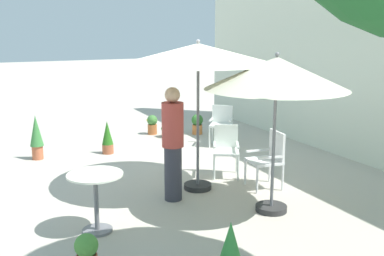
{
  "coord_description": "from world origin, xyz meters",
  "views": [
    {
      "loc": [
        6.77,
        -2.93,
        2.52
      ],
      "look_at": [
        0.0,
        0.31,
        0.88
      ],
      "focal_mm": 43.1,
      "sensor_mm": 36.0,
      "label": 1
    }
  ],
  "objects_px": {
    "patio_chair_1": "(222,122)",
    "potted_plant_3": "(168,124)",
    "patio_umbrella_0": "(198,55)",
    "potted_plant_2": "(107,138)",
    "patio_chair_0": "(269,156)",
    "standing_person": "(173,143)",
    "potted_plant_5": "(36,136)",
    "potted_plant_4": "(87,254)",
    "patio_chair_2": "(226,147)",
    "cafe_table_0": "(96,192)",
    "potted_plant_1": "(152,124)",
    "potted_plant_0": "(197,124)",
    "patio_umbrella_1": "(276,75)"
  },
  "relations": [
    {
      "from": "patio_chair_1",
      "to": "potted_plant_3",
      "type": "relative_size",
      "value": 1.51
    },
    {
      "from": "patio_umbrella_0",
      "to": "potted_plant_2",
      "type": "relative_size",
      "value": 3.52
    },
    {
      "from": "patio_chair_0",
      "to": "standing_person",
      "type": "relative_size",
      "value": 0.54
    },
    {
      "from": "patio_chair_0",
      "to": "patio_chair_1",
      "type": "bearing_deg",
      "value": 166.67
    },
    {
      "from": "patio_chair_1",
      "to": "potted_plant_5",
      "type": "distance_m",
      "value": 3.83
    },
    {
      "from": "patio_chair_0",
      "to": "potted_plant_4",
      "type": "distance_m",
      "value": 3.59
    },
    {
      "from": "patio_chair_2",
      "to": "potted_plant_2",
      "type": "bearing_deg",
      "value": -146.85
    },
    {
      "from": "cafe_table_0",
      "to": "potted_plant_2",
      "type": "height_order",
      "value": "cafe_table_0"
    },
    {
      "from": "patio_chair_2",
      "to": "cafe_table_0",
      "type": "bearing_deg",
      "value": -63.55
    },
    {
      "from": "patio_umbrella_0",
      "to": "potted_plant_2",
      "type": "xyz_separation_m",
      "value": [
        -2.69,
        -0.72,
        -1.78
      ]
    },
    {
      "from": "potted_plant_1",
      "to": "standing_person",
      "type": "relative_size",
      "value": 0.28
    },
    {
      "from": "potted_plant_1",
      "to": "potted_plant_5",
      "type": "xyz_separation_m",
      "value": [
        1.06,
        -2.79,
        0.22
      ]
    },
    {
      "from": "patio_chair_2",
      "to": "potted_plant_1",
      "type": "height_order",
      "value": "patio_chair_2"
    },
    {
      "from": "patio_umbrella_0",
      "to": "potted_plant_5",
      "type": "height_order",
      "value": "patio_umbrella_0"
    },
    {
      "from": "patio_chair_0",
      "to": "potted_plant_5",
      "type": "height_order",
      "value": "patio_chair_0"
    },
    {
      "from": "potted_plant_4",
      "to": "potted_plant_3",
      "type": "bearing_deg",
      "value": 149.49
    },
    {
      "from": "potted_plant_0",
      "to": "potted_plant_3",
      "type": "relative_size",
      "value": 0.85
    },
    {
      "from": "patio_umbrella_0",
      "to": "patio_umbrella_1",
      "type": "height_order",
      "value": "patio_umbrella_0"
    },
    {
      "from": "potted_plant_1",
      "to": "patio_chair_1",
      "type": "bearing_deg",
      "value": 31.09
    },
    {
      "from": "patio_umbrella_0",
      "to": "patio_umbrella_1",
      "type": "xyz_separation_m",
      "value": [
        1.27,
        0.53,
        -0.2
      ]
    },
    {
      "from": "potted_plant_5",
      "to": "patio_chair_1",
      "type": "bearing_deg",
      "value": 81.22
    },
    {
      "from": "potted_plant_0",
      "to": "potted_plant_5",
      "type": "bearing_deg",
      "value": -81.0
    },
    {
      "from": "patio_umbrella_1",
      "to": "potted_plant_4",
      "type": "distance_m",
      "value": 3.26
    },
    {
      "from": "cafe_table_0",
      "to": "standing_person",
      "type": "xyz_separation_m",
      "value": [
        -0.6,
        1.3,
        0.35
      ]
    },
    {
      "from": "potted_plant_0",
      "to": "cafe_table_0",
      "type": "bearing_deg",
      "value": -39.26
    },
    {
      "from": "cafe_table_0",
      "to": "patio_chair_1",
      "type": "bearing_deg",
      "value": 131.62
    },
    {
      "from": "potted_plant_3",
      "to": "patio_chair_1",
      "type": "bearing_deg",
      "value": 32.21
    },
    {
      "from": "potted_plant_5",
      "to": "patio_umbrella_0",
      "type": "bearing_deg",
      "value": 35.89
    },
    {
      "from": "patio_chair_2",
      "to": "potted_plant_5",
      "type": "relative_size",
      "value": 0.99
    },
    {
      "from": "potted_plant_4",
      "to": "patio_chair_1",
      "type": "bearing_deg",
      "value": 136.77
    },
    {
      "from": "patio_umbrella_0",
      "to": "potted_plant_4",
      "type": "bearing_deg",
      "value": -49.63
    },
    {
      "from": "patio_umbrella_0",
      "to": "cafe_table_0",
      "type": "distance_m",
      "value": 2.58
    },
    {
      "from": "potted_plant_2",
      "to": "potted_plant_5",
      "type": "relative_size",
      "value": 0.77
    },
    {
      "from": "cafe_table_0",
      "to": "potted_plant_0",
      "type": "distance_m",
      "value": 5.61
    },
    {
      "from": "patio_chair_1",
      "to": "potted_plant_5",
      "type": "relative_size",
      "value": 0.99
    },
    {
      "from": "patio_umbrella_1",
      "to": "patio_chair_0",
      "type": "relative_size",
      "value": 2.42
    },
    {
      "from": "patio_chair_0",
      "to": "potted_plant_4",
      "type": "xyz_separation_m",
      "value": [
        1.45,
        -3.27,
        -0.28
      ]
    },
    {
      "from": "cafe_table_0",
      "to": "potted_plant_3",
      "type": "distance_m",
      "value": 5.18
    },
    {
      "from": "potted_plant_3",
      "to": "potted_plant_5",
      "type": "relative_size",
      "value": 0.65
    },
    {
      "from": "cafe_table_0",
      "to": "potted_plant_4",
      "type": "bearing_deg",
      "value": -19.61
    },
    {
      "from": "patio_umbrella_0",
      "to": "potted_plant_1",
      "type": "height_order",
      "value": "patio_umbrella_0"
    },
    {
      "from": "patio_umbrella_0",
      "to": "standing_person",
      "type": "xyz_separation_m",
      "value": [
        0.27,
        -0.54,
        -1.24
      ]
    },
    {
      "from": "potted_plant_0",
      "to": "potted_plant_4",
      "type": "height_order",
      "value": "potted_plant_0"
    },
    {
      "from": "patio_chair_2",
      "to": "potted_plant_4",
      "type": "distance_m",
      "value": 3.75
    },
    {
      "from": "patio_umbrella_0",
      "to": "potted_plant_3",
      "type": "xyz_separation_m",
      "value": [
        -3.48,
        0.95,
        -1.8
      ]
    },
    {
      "from": "patio_umbrella_1",
      "to": "patio_chair_2",
      "type": "distance_m",
      "value": 2.21
    },
    {
      "from": "patio_umbrella_1",
      "to": "potted_plant_0",
      "type": "distance_m",
      "value": 5.15
    },
    {
      "from": "patio_umbrella_0",
      "to": "patio_chair_0",
      "type": "bearing_deg",
      "value": 68.63
    },
    {
      "from": "potted_plant_3",
      "to": "standing_person",
      "type": "xyz_separation_m",
      "value": [
        3.75,
        -1.49,
        0.56
      ]
    },
    {
      "from": "patio_chair_2",
      "to": "potted_plant_0",
      "type": "distance_m",
      "value": 3.2
    }
  ]
}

